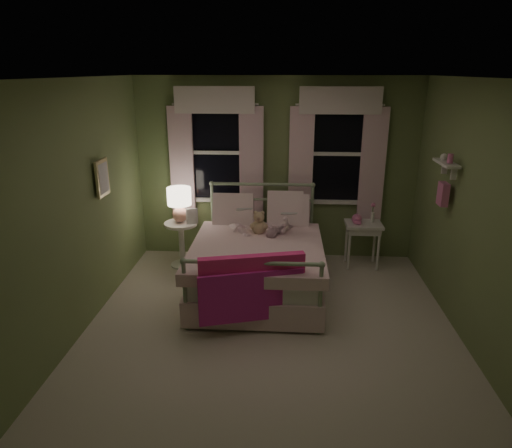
# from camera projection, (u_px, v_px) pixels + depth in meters

# --- Properties ---
(room_shell) EXTENTS (4.20, 4.20, 4.20)m
(room_shell) POSITION_uv_depth(u_px,v_px,m) (271.00, 214.00, 4.57)
(room_shell) COLOR beige
(room_shell) RESTS_ON ground
(bed) EXTENTS (1.58, 2.04, 1.18)m
(bed) POSITION_uv_depth(u_px,v_px,m) (258.00, 262.00, 5.72)
(bed) COLOR white
(bed) RESTS_ON ground
(pink_throw) EXTENTS (1.09, 0.42, 0.71)m
(pink_throw) POSITION_uv_depth(u_px,v_px,m) (252.00, 281.00, 4.68)
(pink_throw) COLOR #F93081
(pink_throw) RESTS_ON bed
(child_left) EXTENTS (0.30, 0.26, 0.69)m
(child_left) POSITION_uv_depth(u_px,v_px,m) (238.00, 211.00, 5.97)
(child_left) COLOR #F7D1DD
(child_left) RESTS_ON bed
(child_right) EXTENTS (0.44, 0.41, 0.74)m
(child_right) POSITION_uv_depth(u_px,v_px,m) (281.00, 210.00, 5.93)
(child_right) COLOR #F7D1DD
(child_right) RESTS_ON bed
(book_left) EXTENTS (0.22, 0.15, 0.26)m
(book_left) POSITION_uv_depth(u_px,v_px,m) (236.00, 213.00, 5.72)
(book_left) COLOR beige
(book_left) RESTS_ON child_left
(book_right) EXTENTS (0.20, 0.12, 0.26)m
(book_right) POSITION_uv_depth(u_px,v_px,m) (281.00, 217.00, 5.70)
(book_right) COLOR beige
(book_right) RESTS_ON child_right
(teddy_bear) EXTENTS (0.23, 0.19, 0.32)m
(teddy_bear) POSITION_uv_depth(u_px,v_px,m) (259.00, 224.00, 5.84)
(teddy_bear) COLOR tan
(teddy_bear) RESTS_ON bed
(nightstand_left) EXTENTS (0.46, 0.46, 0.65)m
(nightstand_left) POSITION_uv_depth(u_px,v_px,m) (181.00, 238.00, 6.42)
(nightstand_left) COLOR white
(nightstand_left) RESTS_ON ground
(table_lamp) EXTENTS (0.33, 0.33, 0.49)m
(table_lamp) POSITION_uv_depth(u_px,v_px,m) (179.00, 202.00, 6.25)
(table_lamp) COLOR tan
(table_lamp) RESTS_ON nightstand_left
(book_nightstand) EXTENTS (0.23, 0.27, 0.02)m
(book_nightstand) POSITION_uv_depth(u_px,v_px,m) (186.00, 224.00, 6.26)
(book_nightstand) COLOR beige
(book_nightstand) RESTS_ON nightstand_left
(nightstand_right) EXTENTS (0.50, 0.40, 0.64)m
(nightstand_right) POSITION_uv_depth(u_px,v_px,m) (363.00, 230.00, 6.36)
(nightstand_right) COLOR white
(nightstand_right) RESTS_ON ground
(pink_toy) EXTENTS (0.14, 0.19, 0.14)m
(pink_toy) POSITION_uv_depth(u_px,v_px,m) (357.00, 219.00, 6.31)
(pink_toy) COLOR pink
(pink_toy) RESTS_ON nightstand_right
(bud_vase) EXTENTS (0.06, 0.06, 0.28)m
(bud_vase) POSITION_uv_depth(u_px,v_px,m) (373.00, 213.00, 6.32)
(bud_vase) COLOR white
(bud_vase) RESTS_ON nightstand_right
(window_left) EXTENTS (1.34, 0.13, 1.96)m
(window_left) POSITION_uv_depth(u_px,v_px,m) (216.00, 148.00, 6.43)
(window_left) COLOR black
(window_left) RESTS_ON room_shell
(window_right) EXTENTS (1.34, 0.13, 1.96)m
(window_right) POSITION_uv_depth(u_px,v_px,m) (337.00, 149.00, 6.33)
(window_right) COLOR black
(window_right) RESTS_ON room_shell
(wall_shelf) EXTENTS (0.15, 0.50, 0.60)m
(wall_shelf) POSITION_uv_depth(u_px,v_px,m) (445.00, 179.00, 5.05)
(wall_shelf) COLOR white
(wall_shelf) RESTS_ON room_shell
(framed_picture) EXTENTS (0.03, 0.32, 0.42)m
(framed_picture) POSITION_uv_depth(u_px,v_px,m) (102.00, 178.00, 5.19)
(framed_picture) COLOR beige
(framed_picture) RESTS_ON room_shell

